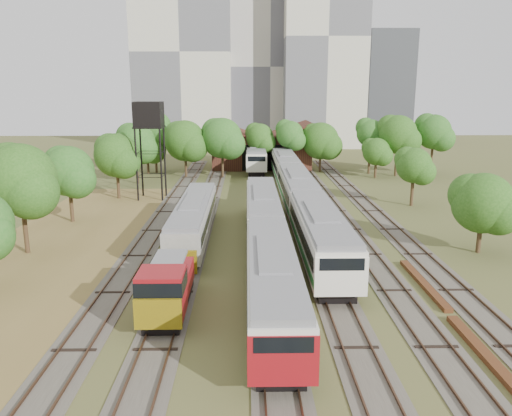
{
  "coord_description": "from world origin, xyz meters",
  "views": [
    {
      "loc": [
        -3.44,
        -26.57,
        12.5
      ],
      "look_at": [
        -2.65,
        16.15,
        2.5
      ],
      "focal_mm": 35.0,
      "sensor_mm": 36.0,
      "label": 1
    }
  ],
  "objects_px": {
    "railcar_red_set": "(267,238)",
    "railcar_green_set": "(297,190)",
    "shunter_locomotive": "(167,289)",
    "water_tower": "(149,117)"
  },
  "relations": [
    {
      "from": "railcar_red_set",
      "to": "railcar_green_set",
      "type": "height_order",
      "value": "railcar_green_set"
    },
    {
      "from": "railcar_green_set",
      "to": "shunter_locomotive",
      "type": "relative_size",
      "value": 6.43
    },
    {
      "from": "railcar_red_set",
      "to": "water_tower",
      "type": "relative_size",
      "value": 3.04
    },
    {
      "from": "shunter_locomotive",
      "to": "water_tower",
      "type": "height_order",
      "value": "water_tower"
    },
    {
      "from": "shunter_locomotive",
      "to": "railcar_green_set",
      "type": "bearing_deg",
      "value": 69.17
    },
    {
      "from": "railcar_red_set",
      "to": "water_tower",
      "type": "height_order",
      "value": "water_tower"
    },
    {
      "from": "shunter_locomotive",
      "to": "water_tower",
      "type": "bearing_deg",
      "value": 101.93
    },
    {
      "from": "shunter_locomotive",
      "to": "water_tower",
      "type": "relative_size",
      "value": 0.71
    },
    {
      "from": "railcar_red_set",
      "to": "railcar_green_set",
      "type": "relative_size",
      "value": 0.66
    },
    {
      "from": "water_tower",
      "to": "railcar_green_set",
      "type": "bearing_deg",
      "value": -19.09
    }
  ]
}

